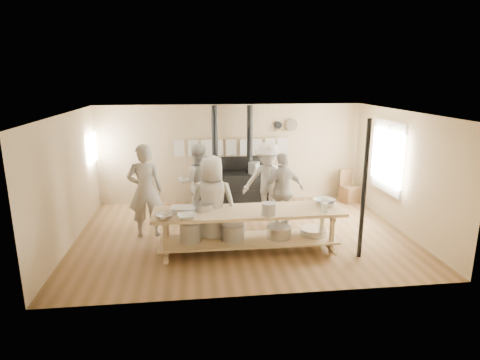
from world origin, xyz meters
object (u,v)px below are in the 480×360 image
object	(u,v)px
prep_table	(248,227)
cook_left	(197,182)
cook_right	(283,191)
roasting_pan	(183,210)
stove	(232,185)
cook_center	(212,202)
cook_by_window	(268,181)
chair	(349,192)
cook_far_left	(145,191)

from	to	relation	value
prep_table	cook_left	size ratio (longest dim) A/B	1.99
cook_right	roasting_pan	xyz separation A→B (m)	(-2.15, -1.20, 0.05)
stove	cook_left	size ratio (longest dim) A/B	1.43
stove	cook_center	bearing A→B (deg)	-103.71
cook_by_window	cook_left	bearing A→B (deg)	-165.44
cook_left	chair	xyz separation A→B (m)	(4.07, 0.88, -0.65)
cook_center	cook_right	xyz separation A→B (m)	(1.59, 0.89, -0.07)
prep_table	cook_center	size ratio (longest dim) A/B	1.95
cook_left	cook_right	distance (m)	2.02
stove	cook_right	bearing A→B (deg)	-62.38
roasting_pan	cook_by_window	bearing A→B (deg)	42.99
roasting_pan	stove	bearing A→B (deg)	67.96
cook_far_left	chair	world-z (taller)	cook_far_left
cook_right	cook_by_window	size ratio (longest dim) A/B	0.93
prep_table	cook_left	world-z (taller)	cook_left
prep_table	cook_by_window	xyz separation A→B (m)	(0.72, 1.82, 0.40)
cook_left	cook_by_window	size ratio (longest dim) A/B	0.98
cook_far_left	cook_left	bearing A→B (deg)	-144.42
prep_table	chair	bearing A→B (deg)	42.28
cook_far_left	chair	distance (m)	5.51
cook_far_left	cook_right	bearing A→B (deg)	178.43
cook_by_window	cook_right	bearing A→B (deg)	-49.62
stove	cook_center	world-z (taller)	stove
cook_far_left	cook_by_window	size ratio (longest dim) A/B	1.08
cook_by_window	chair	size ratio (longest dim) A/B	2.09
cook_right	chair	size ratio (longest dim) A/B	1.93
cook_left	prep_table	bearing A→B (deg)	111.22
prep_table	roasting_pan	distance (m)	1.27
chair	roasting_pan	distance (m)	5.24
prep_table	cook_far_left	bearing A→B (deg)	151.89
cook_center	chair	distance (m)	4.62
cook_far_left	cook_right	distance (m)	2.96
cook_right	roasting_pan	world-z (taller)	cook_right
cook_left	cook_center	bearing A→B (deg)	95.55
cook_left	cook_far_left	bearing A→B (deg)	36.37
prep_table	cook_center	bearing A→B (deg)	153.09
cook_center	chair	xyz separation A→B (m)	(3.81, 2.54, -0.66)
cook_left	roasting_pan	size ratio (longest dim) A/B	3.83
stove	cook_left	bearing A→B (deg)	-131.92
stove	cook_by_window	bearing A→B (deg)	-58.94
prep_table	cook_center	world-z (taller)	cook_center
stove	prep_table	world-z (taller)	stove
cook_far_left	roasting_pan	size ratio (longest dim) A/B	4.20
prep_table	chair	world-z (taller)	chair
stove	cook_far_left	distance (m)	2.84
cook_left	cook_right	size ratio (longest dim) A/B	1.06
cook_left	chair	size ratio (longest dim) A/B	2.05
prep_table	cook_left	distance (m)	2.23
cook_center	stove	bearing A→B (deg)	-95.11
cook_center	cook_right	size ratio (longest dim) A/B	1.08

